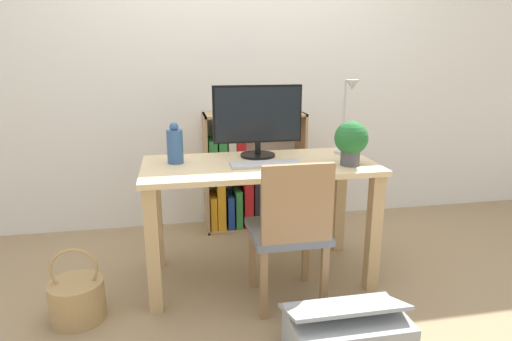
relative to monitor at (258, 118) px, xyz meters
The scene contains 12 objects.
ground_plane 0.97m from the monitor, 97.95° to the right, with size 10.00×10.00×0.00m, color #997F5B.
wall_back 0.89m from the monitor, 91.61° to the left, with size 8.00×0.05×2.60m.
desk 0.41m from the monitor, 97.95° to the right, with size 1.33×0.64×0.72m.
monitor is the anchor object (origin of this frame).
keyboard 0.33m from the monitor, 90.54° to the right, with size 0.39×0.13×0.02m.
vase 0.52m from the monitor, behind, with size 0.09×0.09×0.24m.
desk_lamp 0.55m from the monitor, ahead, with size 0.10×0.19×0.46m.
potted_plant 0.57m from the monitor, 33.57° to the right, with size 0.19×0.19×0.25m.
chair 0.72m from the monitor, 81.47° to the right, with size 0.40×0.40×0.83m.
bookshelf 0.86m from the monitor, 92.12° to the left, with size 0.76×0.28×0.90m.
basket 1.40m from the monitor, 157.61° to the right, with size 0.28×0.28×0.40m.
storage_box 1.31m from the monitor, 77.94° to the right, with size 0.53×0.37×0.29m.
Camera 1 is at (-0.47, -2.35, 1.33)m, focal length 30.00 mm.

